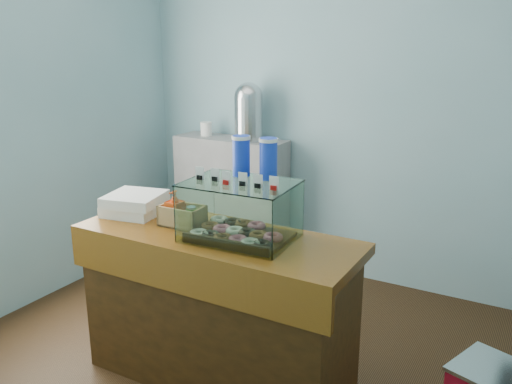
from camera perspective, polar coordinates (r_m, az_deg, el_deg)
The scene contains 8 objects.
ground at distance 3.57m, azimuth -1.56°, elevation -16.85°, with size 3.50×3.50×0.00m, color black.
room_shell at distance 3.00m, azimuth -1.30°, elevation 11.58°, with size 3.54×3.04×2.82m.
counter at distance 3.15m, azimuth -4.07°, elevation -12.00°, with size 1.60×0.60×0.90m.
back_shelf at distance 4.80m, azimuth -2.63°, elevation -0.79°, with size 1.00×0.32×1.10m, color gray.
display_case at distance 2.88m, azimuth -1.47°, elevation -1.65°, with size 0.59×0.45×0.53m.
condiment_crate at distance 3.11m, azimuth -7.96°, elevation -2.25°, with size 0.26×0.16×0.20m.
pastry_boxes at distance 3.37m, azimuth -12.63°, elevation -1.20°, with size 0.38×0.38×0.13m.
coffee_urn at distance 4.52m, azimuth -0.79°, elevation 8.59°, with size 0.26×0.26×0.48m.
Camera 1 is at (1.57, -2.56, 1.94)m, focal length 38.00 mm.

